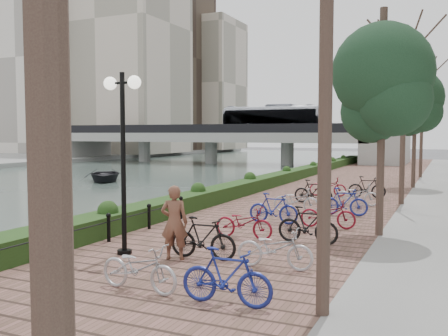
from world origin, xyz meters
The scene contains 11 objects.
river_water centered at (-15.00, 25.00, 0.01)m, with size 30.00×130.00×0.02m, color #495B51.
promenade centered at (4.00, 17.50, 0.25)m, with size 8.00×75.00×0.50m, color brown.
hedge centered at (0.60, 20.00, 0.80)m, with size 1.10×56.00×0.60m, color #1C3914.
chain_fence centered at (1.40, 2.00, 0.85)m, with size 0.10×14.10×0.70m.
lamppost centered at (2.61, 4.04, 3.72)m, with size 1.02×0.32×4.41m.
pedestrian centered at (4.00, 4.08, 1.37)m, with size 0.64×0.42×1.75m, color brown.
bicycle_parking centered at (5.49, 9.49, 0.97)m, with size 2.40×17.32×1.00m.
street_trees centered at (8.00, 12.68, 3.69)m, with size 3.20×37.12×6.80m.
bridge centered at (-13.49, 45.00, 3.37)m, with size 36.00×10.77×6.50m.
boat centered at (-12.69, 22.85, 0.47)m, with size 3.11×4.35×0.90m, color black.
far_buildings centered at (-41.66, 65.91, 16.12)m, with size 35.00×38.00×38.00m.
Camera 1 is at (9.84, -5.92, 3.46)m, focal length 40.00 mm.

